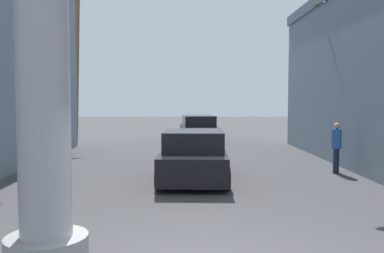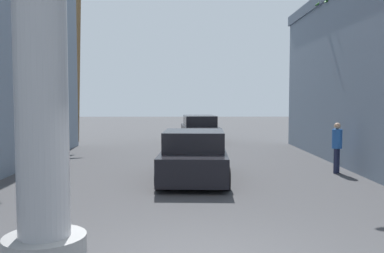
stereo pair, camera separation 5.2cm
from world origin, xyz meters
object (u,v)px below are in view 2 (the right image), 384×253
object	(u,v)px
pedestrian_mid_right	(337,144)
palm_tree_mid_left	(21,35)
street_lamp	(370,50)
palm_tree_far_left	(77,37)
palm_tree_mid_right	(342,63)
car_far	(200,129)
traffic_light_mast	(11,27)
car_lead	(194,157)

from	to	relation	value
pedestrian_mid_right	palm_tree_mid_left	bearing A→B (deg)	170.13
street_lamp	palm_tree_far_left	size ratio (longest dim) A/B	0.69
street_lamp	palm_tree_far_left	world-z (taller)	palm_tree_far_left
street_lamp	palm_tree_mid_right	bearing A→B (deg)	79.22
street_lamp	car_far	distance (m)	13.24
palm_tree_mid_left	palm_tree_mid_right	bearing A→B (deg)	8.01
palm_tree_mid_left	street_lamp	bearing A→B (deg)	-14.85
car_far	palm_tree_far_left	xyz separation A→B (m)	(-7.18, 0.28, 5.45)
car_far	pedestrian_mid_right	xyz separation A→B (m)	(4.37, -10.65, 0.28)
palm_tree_mid_left	palm_tree_far_left	bearing A→B (deg)	90.67
street_lamp	palm_tree_mid_left	world-z (taller)	palm_tree_mid_left
palm_tree_mid_left	palm_tree_mid_right	size ratio (longest dim) A/B	1.16
street_lamp	palm_tree_mid_right	distance (m)	5.09
traffic_light_mast	car_far	xyz separation A→B (m)	(5.18, 14.29, -3.61)
palm_tree_far_left	traffic_light_mast	bearing A→B (deg)	-82.19
traffic_light_mast	palm_tree_far_left	xyz separation A→B (m)	(-2.00, 14.57, 1.84)
palm_tree_far_left	pedestrian_mid_right	size ratio (longest dim) A/B	5.52
palm_tree_mid_left	pedestrian_mid_right	size ratio (longest dim) A/B	4.79
street_lamp	traffic_light_mast	size ratio (longest dim) A/B	1.06
street_lamp	pedestrian_mid_right	size ratio (longest dim) A/B	3.78
street_lamp	traffic_light_mast	world-z (taller)	street_lamp
traffic_light_mast	palm_tree_mid_right	size ratio (longest dim) A/B	0.87
car_far	palm_tree_mid_left	xyz separation A→B (m)	(-7.07, -8.66, 4.23)
palm_tree_far_left	pedestrian_mid_right	xyz separation A→B (m)	(11.54, -10.93, -5.17)
street_lamp	palm_tree_mid_right	world-z (taller)	palm_tree_mid_right
palm_tree_far_left	palm_tree_mid_left	bearing A→B (deg)	-89.33
pedestrian_mid_right	traffic_light_mast	bearing A→B (deg)	-159.15
palm_tree_mid_left	palm_tree_far_left	world-z (taller)	palm_tree_far_left
car_lead	pedestrian_mid_right	xyz separation A→B (m)	(4.91, 0.93, 0.31)
traffic_light_mast	palm_tree_far_left	distance (m)	14.82
car_far	palm_tree_far_left	bearing A→B (deg)	177.78
palm_tree_mid_left	car_lead	bearing A→B (deg)	-24.13
car_lead	traffic_light_mast	bearing A→B (deg)	-149.74
traffic_light_mast	palm_tree_mid_left	distance (m)	5.97
car_lead	palm_tree_mid_left	bearing A→B (deg)	155.87
palm_tree_mid_left	palm_tree_mid_right	distance (m)	13.09
palm_tree_mid_left	traffic_light_mast	bearing A→B (deg)	-71.40
car_lead	palm_tree_far_left	xyz separation A→B (m)	(-6.63, 11.87, 5.48)
car_lead	car_far	size ratio (longest dim) A/B	1.08
street_lamp	pedestrian_mid_right	distance (m)	3.32
palm_tree_mid_left	palm_tree_mid_right	xyz separation A→B (m)	(12.93, 1.82, -0.91)
car_lead	palm_tree_mid_left	world-z (taller)	palm_tree_mid_left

